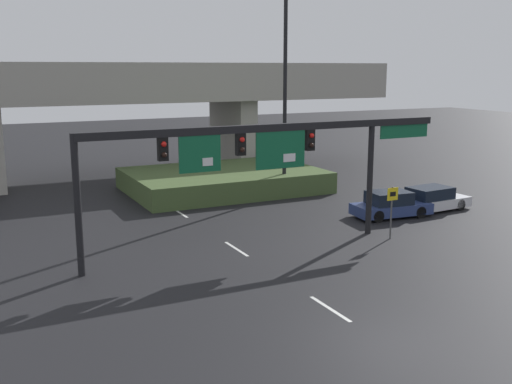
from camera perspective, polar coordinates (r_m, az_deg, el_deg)
ground_plane at (r=18.60m, az=11.88°, el=-13.78°), size 160.00×160.00×0.00m
lane_markings at (r=30.22m, az=-4.87°, el=-3.52°), size 0.14×25.11×0.01m
signal_gantry at (r=25.94m, az=0.90°, el=4.25°), size 17.29×0.44×5.56m
speed_limit_sign at (r=28.71m, az=12.81°, el=-1.21°), size 0.60×0.11×2.52m
highway_light_pole_near at (r=37.43m, az=2.79°, el=10.82°), size 0.70×0.36×13.93m
overpass_bridge at (r=44.79m, az=-12.82°, el=8.98°), size 41.93×7.75×8.29m
grass_embankment at (r=39.52m, az=-3.12°, el=1.14°), size 12.25×8.46×1.35m
parked_sedan_near_right at (r=33.21m, az=12.68°, el=-1.22°), size 4.39×2.23×1.41m
parked_sedan_mid_right at (r=35.29m, az=16.34°, el=-0.69°), size 4.63×2.12×1.35m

